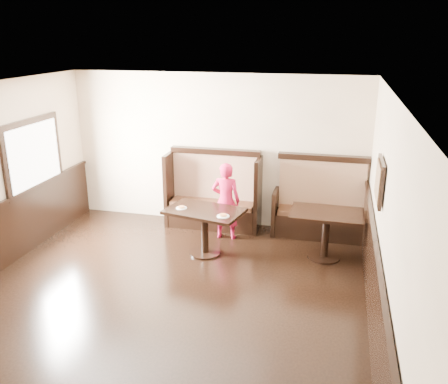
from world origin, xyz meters
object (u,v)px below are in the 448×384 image
(booth_main, at_px, (214,199))
(booth_neighbor, at_px, (320,210))
(table_main, at_px, (205,220))
(table_neighbor, at_px, (326,224))
(child, at_px, (226,201))

(booth_main, height_order, booth_neighbor, same)
(table_main, xyz_separation_m, table_neighbor, (1.91, 0.30, -0.00))
(table_neighbor, bearing_deg, booth_main, 157.43)
(booth_main, distance_m, booth_neighbor, 1.95)
(booth_neighbor, height_order, table_main, booth_neighbor)
(table_main, relative_size, child, 0.97)
(booth_neighbor, distance_m, table_main, 2.16)
(booth_neighbor, relative_size, table_neighbor, 1.44)
(table_main, bearing_deg, booth_neighbor, 46.14)
(booth_main, distance_m, table_neighbor, 2.28)
(child, bearing_deg, table_neighbor, 164.67)
(booth_main, xyz_separation_m, table_neighbor, (2.08, -0.92, 0.06))
(booth_neighbor, relative_size, child, 1.20)
(booth_main, xyz_separation_m, booth_neighbor, (1.95, -0.00, -0.05))
(booth_main, bearing_deg, table_neighbor, -23.74)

